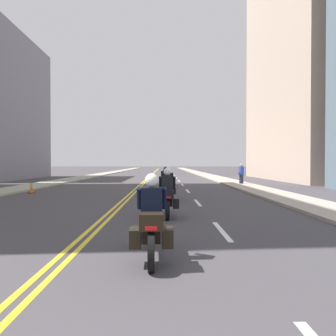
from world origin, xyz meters
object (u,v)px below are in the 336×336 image
Objects in this scene: motorcycle_2 at (168,187)px; motorcycle_0 at (152,224)px; traffic_cone_1 at (31,188)px; pedestrian_0 at (241,174)px; motorcycle_3 at (166,182)px; motorcycle_1 at (167,197)px; motorcycle_4 at (167,178)px.

motorcycle_0 is at bearing -93.01° from motorcycle_2.
pedestrian_0 reaches higher than traffic_cone_1.
motorcycle_3 is (0.33, 13.30, -0.00)m from motorcycle_0.
motorcycle_1 is 13.21m from motorcycle_4.
motorcycle_1 is 16.73m from pedestrian_0.
motorcycle_1 reaches higher than motorcycle_3.
motorcycle_4 is 6.67m from pedestrian_0.
traffic_cone_1 is at bearing -2.13° from pedestrian_0.
motorcycle_2 is at bearing 89.14° from motorcycle_1.
motorcycle_2 reaches higher than motorcycle_4.
motorcycle_3 is 3.29× the size of traffic_cone_1.
motorcycle_3 is at bearing 19.35° from pedestrian_0.
motorcycle_2 is (0.41, 9.38, -0.01)m from motorcycle_0.
pedestrian_0 is (6.72, 20.20, 0.26)m from motorcycle_0.
motorcycle_4 is 9.55m from traffic_cone_1.
motorcycle_3 is at bearing 90.53° from motorcycle_2.
motorcycle_0 is at bearing -91.02° from motorcycle_4.
motorcycle_1 is at bearing 84.20° from motorcycle_0.
motorcycle_0 is at bearing -59.28° from traffic_cone_1.
motorcycle_1 is 1.01× the size of motorcycle_2.
motorcycle_1 is at bearing -91.30° from motorcycle_2.
motorcycle_0 and motorcycle_2 have the same top height.
motorcycle_1 reaches higher than motorcycle_4.
motorcycle_1 is (0.34, 4.73, -0.01)m from motorcycle_0.
motorcycle_0 is 1.02× the size of motorcycle_1.
pedestrian_0 reaches higher than motorcycle_3.
motorcycle_1 is 4.65m from motorcycle_2.
motorcycle_4 is 1.21× the size of pedestrian_0.
motorcycle_0 is 1.22× the size of pedestrian_0.
pedestrian_0 is (6.38, 6.90, 0.26)m from motorcycle_3.
motorcycle_0 is 1.03× the size of motorcycle_2.
motorcycle_0 is at bearing 43.73° from pedestrian_0.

